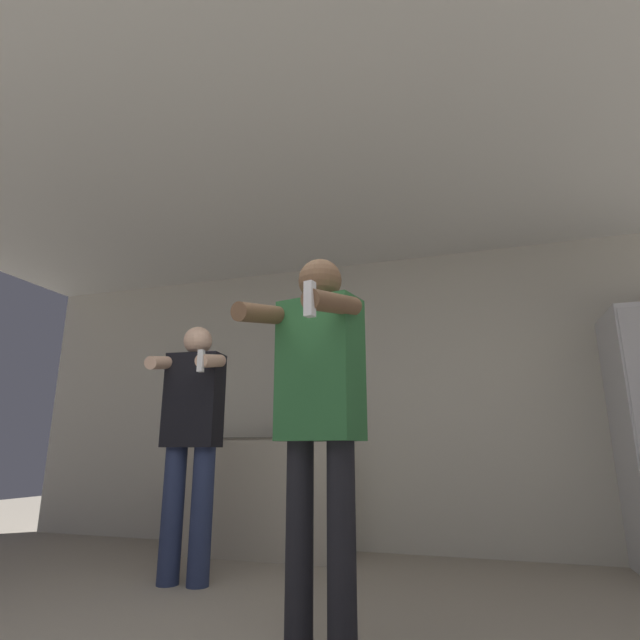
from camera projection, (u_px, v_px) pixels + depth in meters
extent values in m
cube|color=beige|center=(366.00, 398.00, 4.48)|extent=(7.00, 0.06, 2.55)
cube|color=silver|center=(311.00, 180.00, 3.35)|extent=(7.00, 3.64, 0.05)
cube|color=#BCB29E|center=(264.00, 495.00, 4.20)|extent=(1.35, 0.64, 0.91)
cube|color=#676256|center=(265.00, 439.00, 4.31)|extent=(1.38, 0.67, 0.01)
cylinder|color=#194723|center=(299.00, 426.00, 4.26)|extent=(0.07, 0.07, 0.19)
cylinder|color=#194723|center=(299.00, 411.00, 4.29)|extent=(0.03, 0.03, 0.07)
sphere|color=maroon|center=(299.00, 407.00, 4.30)|extent=(0.03, 0.03, 0.03)
cylinder|color=#563314|center=(318.00, 424.00, 4.21)|extent=(0.09, 0.09, 0.22)
cylinder|color=#563314|center=(318.00, 406.00, 4.25)|extent=(0.03, 0.03, 0.08)
sphere|color=silver|center=(318.00, 401.00, 4.26)|extent=(0.04, 0.04, 0.04)
cylinder|color=silver|center=(288.00, 425.00, 4.29)|extent=(0.07, 0.07, 0.21)
cylinder|color=silver|center=(288.00, 407.00, 4.33)|extent=(0.03, 0.03, 0.09)
sphere|color=silver|center=(288.00, 402.00, 4.34)|extent=(0.03, 0.03, 0.03)
cylinder|color=black|center=(299.00, 544.00, 2.12)|extent=(0.12, 0.12, 0.85)
cylinder|color=black|center=(341.00, 549.00, 2.03)|extent=(0.12, 0.12, 0.85)
cube|color=#2D6B38|center=(320.00, 369.00, 2.26)|extent=(0.40, 0.28, 0.64)
sphere|color=brown|center=(320.00, 281.00, 2.37)|extent=(0.21, 0.21, 0.21)
cylinder|color=brown|center=(266.00, 314.00, 2.25)|extent=(0.17, 0.40, 0.15)
cylinder|color=brown|center=(333.00, 303.00, 2.08)|extent=(0.17, 0.40, 0.15)
cube|color=white|center=(310.00, 299.00, 1.91)|extent=(0.04, 0.04, 0.14)
cylinder|color=navy|center=(172.00, 514.00, 3.22)|extent=(0.14, 0.14, 0.84)
cylinder|color=navy|center=(201.00, 515.00, 3.18)|extent=(0.14, 0.14, 0.84)
cube|color=black|center=(194.00, 400.00, 3.39)|extent=(0.38, 0.24, 0.63)
sphere|color=beige|center=(198.00, 341.00, 3.49)|extent=(0.20, 0.20, 0.20)
cylinder|color=beige|center=(162.00, 363.00, 3.34)|extent=(0.12, 0.33, 0.14)
cylinder|color=beige|center=(211.00, 361.00, 3.27)|extent=(0.12, 0.33, 0.14)
cube|color=white|center=(201.00, 361.00, 3.12)|extent=(0.04, 0.04, 0.14)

